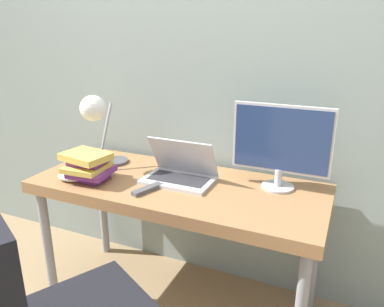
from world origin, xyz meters
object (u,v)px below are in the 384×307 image
Objects in this scene: monitor at (281,143)px; desk_lamp at (96,116)px; game_controller at (71,176)px; book_stack at (89,166)px; laptop at (181,172)px.

desk_lamp is at bearing -170.44° from monitor.
desk_lamp reaches higher than monitor.
desk_lamp is at bearing 73.70° from game_controller.
monitor reaches higher than game_controller.
desk_lamp is 0.26m from book_stack.
game_controller is at bearing -155.00° from book_stack.
game_controller is at bearing -106.30° from desk_lamp.
monitor is 3.24× the size of game_controller.
desk_lamp is 1.65× the size of book_stack.
laptop is 0.56m from game_controller.
book_stack is at bearing -161.85° from monitor.
laptop is 0.53m from desk_lamp.
monitor is 1.85× the size of book_stack.
desk_lamp reaches higher than book_stack.
laptop reaches higher than game_controller.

